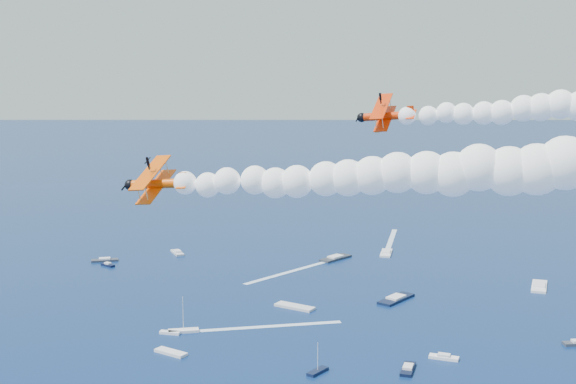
# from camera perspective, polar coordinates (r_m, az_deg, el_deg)

# --- Properties ---
(biplane_lead) EXTENTS (9.02, 11.19, 9.17)m
(biplane_lead) POSITION_cam_1_polar(r_m,az_deg,el_deg) (112.99, 7.30, 5.56)
(biplane_lead) COLOR red
(biplane_trail) EXTENTS (8.27, 9.91, 8.14)m
(biplane_trail) POSITION_cam_1_polar(r_m,az_deg,el_deg) (86.06, -9.55, 0.60)
(biplane_trail) COLOR #EF5105
(smoke_trail_trail) EXTENTS (55.50, 8.14, 10.16)m
(smoke_trail_trail) POSITION_cam_1_polar(r_m,az_deg,el_deg) (78.93, 9.18, 1.37)
(smoke_trail_trail) COLOR white
(spectator_boats) EXTENTS (212.13, 172.12, 0.70)m
(spectator_boats) POSITION_cam_1_polar(r_m,az_deg,el_deg) (216.16, 6.02, -8.98)
(spectator_boats) COLOR white
(spectator_boats) RESTS_ON ground
(boat_wakes) EXTENTS (38.81, 141.01, 0.04)m
(boat_wakes) POSITION_cam_1_polar(r_m,az_deg,el_deg) (257.56, 2.68, -6.02)
(boat_wakes) COLOR white
(boat_wakes) RESTS_ON ground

